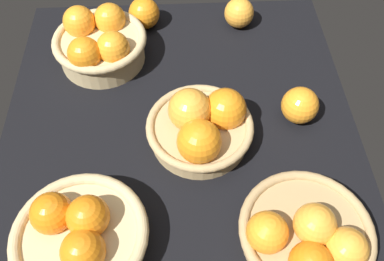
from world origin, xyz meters
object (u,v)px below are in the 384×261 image
(basket_center, at_px, (202,126))
(loose_orange_side_gap, at_px, (144,13))
(basket_near_left, at_px, (100,43))
(loose_orange_front_gap, at_px, (300,105))
(basket_far_right, at_px, (306,236))
(basket_near_right, at_px, (80,236))
(loose_orange_back_gap, at_px, (239,13))

(basket_center, height_order, loose_orange_side_gap, basket_center)
(basket_near_left, xyz_separation_m, loose_orange_front_gap, (0.19, 0.41, -0.01))
(loose_orange_side_gap, bearing_deg, basket_far_right, 25.35)
(basket_far_right, height_order, basket_near_right, basket_near_right)
(basket_near_right, xyz_separation_m, loose_orange_side_gap, (-0.56, 0.09, -0.00))
(basket_near_right, relative_size, loose_orange_front_gap, 2.95)
(basket_far_right, distance_m, loose_orange_front_gap, 0.28)
(loose_orange_front_gap, bearing_deg, basket_center, -77.21)
(basket_center, xyz_separation_m, basket_near_right, (0.21, -0.21, -0.00))
(basket_near_right, relative_size, loose_orange_side_gap, 2.96)
(basket_center, distance_m, basket_near_right, 0.30)
(basket_center, distance_m, loose_orange_back_gap, 0.36)
(loose_orange_front_gap, bearing_deg, basket_far_right, -9.38)
(loose_orange_back_gap, distance_m, loose_orange_side_gap, 0.23)
(basket_near_left, distance_m, basket_near_right, 0.44)
(loose_orange_back_gap, bearing_deg, loose_orange_front_gap, 16.52)
(basket_near_right, xyz_separation_m, loose_orange_back_gap, (-0.55, 0.32, -0.01))
(basket_far_right, height_order, loose_orange_front_gap, basket_far_right)
(basket_near_left, height_order, basket_far_right, basket_near_left)
(basket_near_left, distance_m, basket_center, 0.32)
(basket_far_right, xyz_separation_m, loose_orange_side_gap, (-0.58, -0.27, 0.00))
(basket_center, bearing_deg, loose_orange_front_gap, 102.79)
(basket_near_left, xyz_separation_m, basket_center, (0.24, 0.21, -0.01))
(basket_near_right, xyz_separation_m, loose_orange_front_gap, (-0.25, 0.41, -0.00))
(basket_center, relative_size, loose_orange_front_gap, 2.77)
(basket_far_right, bearing_deg, basket_near_right, -92.70)
(loose_orange_back_gap, xyz_separation_m, loose_orange_side_gap, (-0.01, -0.23, 0.00))
(loose_orange_back_gap, bearing_deg, basket_far_right, 4.33)
(basket_near_left, distance_m, loose_orange_side_gap, 0.15)
(basket_far_right, distance_m, basket_center, 0.27)
(basket_far_right, relative_size, loose_orange_side_gap, 2.96)
(basket_far_right, height_order, loose_orange_back_gap, basket_far_right)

